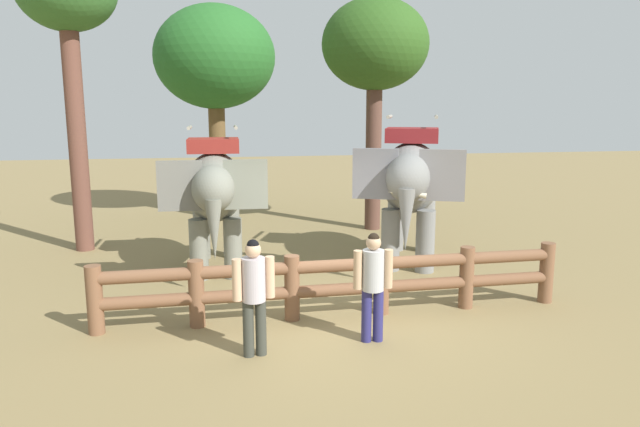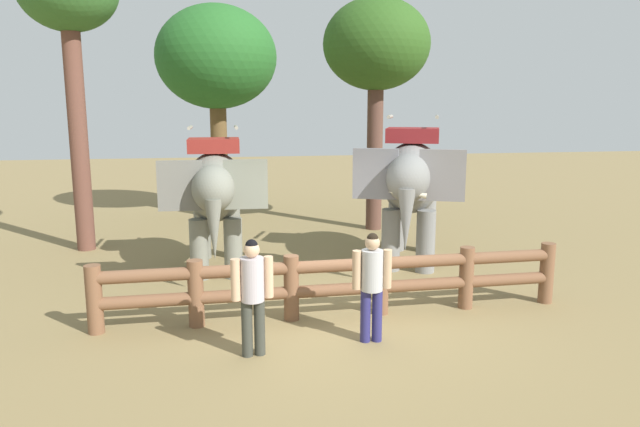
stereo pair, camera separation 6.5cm
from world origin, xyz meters
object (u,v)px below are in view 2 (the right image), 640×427
Objects in this scene: elephant_near_left at (215,191)px; tree_far_right at (376,48)px; tourist_man_in_blue at (372,279)px; tree_far_left at (216,59)px; tree_back_center at (68,2)px; log_fence at (337,281)px; elephant_center at (411,182)px; tourist_woman_in_black at (252,289)px.

elephant_near_left is 6.31m from tree_far_right.
tree_far_right is (4.24, 3.44, 3.16)m from elephant_near_left.
tree_far_right reaches higher than tourist_man_in_blue.
elephant_near_left is 6.63m from tree_far_left.
tree_back_center is (-3.06, 2.31, 3.92)m from elephant_near_left.
tree_far_right is at bearing 8.77° from tree_back_center.
tourist_man_in_blue is 0.26× the size of tree_far_left.
elephant_center is (2.18, 2.93, 1.17)m from log_fence.
elephant_near_left is 2.14× the size of tourist_man_in_blue.
tree_back_center reaches higher than elephant_near_left.
tourist_man_in_blue is at bearing -105.13° from tree_far_right.
tourist_woman_in_black is at bearing -173.35° from tourist_man_in_blue.
log_fence is at bearing -78.68° from tree_far_left.
tree_far_left is at bearing 92.15° from tourist_woman_in_black.
tourist_woman_in_black is 0.27× the size of tree_far_right.
elephant_near_left is 4.09m from elephant_center.
elephant_near_left is at bearing 121.82° from log_fence.
tourist_woman_in_black is at bearing -87.85° from tree_far_left.
elephant_center is 2.35× the size of tourist_man_in_blue.
tree_far_left reaches higher than tourist_man_in_blue.
tree_far_right is at bearing 74.87° from tourist_man_in_blue.
tourist_man_in_blue is (0.29, -1.07, 0.33)m from log_fence.
tourist_woman_in_black is 8.86m from tree_back_center.
tree_far_left is (-3.98, 6.06, 2.90)m from elephant_center.
elephant_center is at bearing -92.57° from tree_far_right.
log_fence is 8.10m from tree_far_right.
tree_back_center is (-4.97, 5.38, 4.98)m from log_fence.
tree_back_center is at bearing -131.36° from tree_far_left.
tree_back_center is at bearing 129.16° from tourist_man_in_blue.
tree_back_center reaches higher than tree_far_right.
tourist_woman_in_black is 0.26× the size of tree_far_left.
elephant_near_left is 4.74m from tourist_man_in_blue.
elephant_center is (4.08, -0.15, 0.11)m from elephant_near_left.
tree_far_left is at bearing 48.64° from tree_back_center.
log_fence is 3.83m from elephant_center.
elephant_near_left is at bearing -37.08° from tree_back_center.
elephant_near_left reaches higher than log_fence.
tree_far_left is (0.11, 5.91, 3.01)m from elephant_near_left.
log_fence is 8.86m from tree_back_center.
tree_far_right is at bearing 70.25° from log_fence.
elephant_near_left is 5.49m from tree_back_center.
elephant_near_left reaches higher than tourist_woman_in_black.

